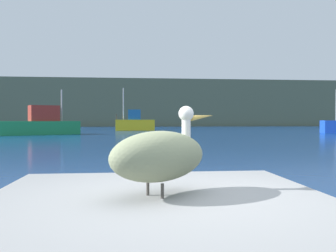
{
  "coord_description": "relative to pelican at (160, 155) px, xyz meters",
  "views": [
    {
      "loc": [
        -0.65,
        -3.34,
        1.34
      ],
      "look_at": [
        1.22,
        14.78,
        1.02
      ],
      "focal_mm": 38.21,
      "sensor_mm": 36.0,
      "label": 1
    }
  ],
  "objects": [
    {
      "name": "fishing_boat_yellow",
      "position": [
        0.18,
        40.81,
        -0.07
      ],
      "size": [
        4.77,
        1.38,
        5.22
      ],
      "rotation": [
        0.0,
        0.0,
        3.15
      ],
      "color": "yellow",
      "rests_on": "ground"
    },
    {
      "name": "hillside_backdrop",
      "position": [
        0.38,
        72.66,
        3.76
      ],
      "size": [
        140.0,
        11.27,
        9.52
      ],
      "primitive_type": "cube",
      "color": "#5B664C",
      "rests_on": "ground"
    },
    {
      "name": "fishing_boat_green",
      "position": [
        -8.46,
        29.53,
        -0.08
      ],
      "size": [
        7.38,
        4.98,
        4.12
      ],
      "rotation": [
        0.0,
        0.0,
        0.45
      ],
      "color": "#1E8C4C",
      "rests_on": "ground"
    },
    {
      "name": "pier_dock",
      "position": [
        -0.01,
        -0.01,
        -0.69
      ],
      "size": [
        3.23,
        3.07,
        0.62
      ],
      "primitive_type": "cube",
      "color": "gray",
      "rests_on": "ground"
    },
    {
      "name": "pelican",
      "position": [
        0.0,
        0.0,
        0.0
      ],
      "size": [
        1.26,
        1.13,
        0.86
      ],
      "rotation": [
        0.0,
        0.0,
        0.7
      ],
      "color": "gray",
      "rests_on": "pier_dock"
    }
  ]
}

